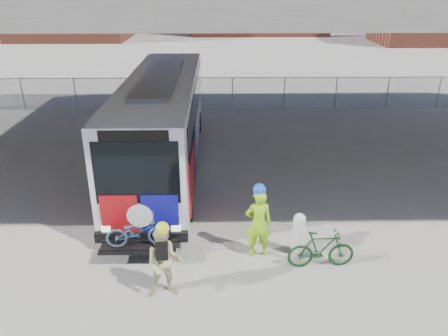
{
  "coord_description": "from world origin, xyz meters",
  "views": [
    {
      "loc": [
        0.09,
        -12.74,
        6.96
      ],
      "look_at": [
        0.31,
        -0.39,
        1.6
      ],
      "focal_mm": 35.0,
      "sensor_mm": 36.0,
      "label": 1
    }
  ],
  "objects_px": {
    "bike_parked": "(321,249)",
    "cyclist_tan": "(164,262)",
    "cyclist_hivis": "(258,221)",
    "bollard": "(299,233)",
    "bus": "(163,115)"
  },
  "relations": [
    {
      "from": "bike_parked",
      "to": "cyclist_tan",
      "type": "bearing_deg",
      "value": 101.99
    },
    {
      "from": "cyclist_hivis",
      "to": "bollard",
      "type": "bearing_deg",
      "value": 173.52
    },
    {
      "from": "bollard",
      "to": "cyclist_tan",
      "type": "relative_size",
      "value": 0.63
    },
    {
      "from": "bus",
      "to": "bike_parked",
      "type": "xyz_separation_m",
      "value": [
        4.78,
        -6.92,
        -1.58
      ]
    },
    {
      "from": "cyclist_hivis",
      "to": "bike_parked",
      "type": "height_order",
      "value": "cyclist_hivis"
    },
    {
      "from": "bus",
      "to": "cyclist_tan",
      "type": "distance_m",
      "value": 8.09
    },
    {
      "from": "bus",
      "to": "cyclist_hivis",
      "type": "relative_size",
      "value": 6.01
    },
    {
      "from": "bollard",
      "to": "bike_parked",
      "type": "xyz_separation_m",
      "value": [
        0.49,
        -0.59,
        -0.15
      ]
    },
    {
      "from": "bus",
      "to": "cyclist_hivis",
      "type": "bearing_deg",
      "value": -63.32
    },
    {
      "from": "cyclist_tan",
      "to": "bike_parked",
      "type": "xyz_separation_m",
      "value": [
        3.92,
        1.04,
        -0.41
      ]
    },
    {
      "from": "bus",
      "to": "bike_parked",
      "type": "bearing_deg",
      "value": -55.37
    },
    {
      "from": "bollard",
      "to": "bike_parked",
      "type": "distance_m",
      "value": 0.78
    },
    {
      "from": "bollard",
      "to": "bike_parked",
      "type": "bearing_deg",
      "value": -49.89
    },
    {
      "from": "bus",
      "to": "bollard",
      "type": "bearing_deg",
      "value": -55.92
    },
    {
      "from": "cyclist_tan",
      "to": "bike_parked",
      "type": "bearing_deg",
      "value": 8.66
    }
  ]
}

